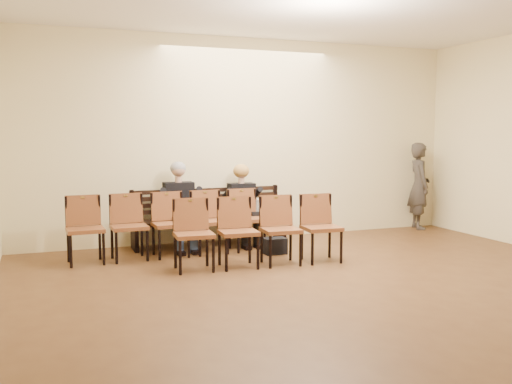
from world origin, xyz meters
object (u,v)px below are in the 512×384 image
seated_woman (243,207)px  laptop (186,214)px  passerby (419,179)px  chair_row_front (171,224)px  water_bottle (258,213)px  bag (275,246)px  chair_row_back (260,231)px  seated_man (180,205)px  bench (210,231)px

seated_woman → laptop: bearing=-170.3°
passerby → chair_row_front: bearing=116.3°
water_bottle → passerby: (3.57, 0.52, 0.41)m
bag → water_bottle: bearing=93.8°
bag → chair_row_back: chair_row_back is taller
seated_man → water_bottle: seated_man is taller
passerby → seated_woman: bearing=111.3°
seated_woman → chair_row_back: 1.62m
seated_woman → chair_row_front: size_ratio=0.42×
seated_man → passerby: size_ratio=0.73×
bench → laptop: laptop is taller
bench → chair_row_back: (0.23, -1.71, 0.27)m
bench → bag: size_ratio=7.67×
chair_row_back → bag: bearing=56.2°
seated_man → chair_row_front: size_ratio=0.47×
seated_man → passerby: 4.81m
laptop → bag: (1.22, -0.76, -0.46)m
water_bottle → seated_man: bearing=166.3°
water_bottle → passerby: size_ratio=0.12×
chair_row_front → laptop: bearing=45.7°
seated_man → chair_row_front: 0.64m
bench → seated_man: (-0.54, -0.12, 0.48)m
seated_man → seated_woman: seated_man is taller
bench → seated_man: 0.73m
bench → laptop: (-0.49, -0.30, 0.36)m
seated_man → passerby: bearing=2.6°
passerby → chair_row_back: 4.44m
seated_man → passerby: (4.79, 0.22, 0.26)m
seated_man → bag: (1.27, -0.93, -0.58)m
bag → seated_man: bearing=143.6°
laptop → seated_woman: bearing=10.9°
laptop → chair_row_back: size_ratio=0.15×
passerby → laptop: bearing=112.7°
laptop → bag: laptop is taller
bench → passerby: 4.32m
water_bottle → bag: water_bottle is taller
water_bottle → chair_row_back: 1.37m
water_bottle → chair_row_front: 1.52m
seated_woman → water_bottle: size_ratio=5.63×
bench → laptop: bearing=-148.9°
seated_woman → water_bottle: (0.14, -0.30, -0.07)m
bag → chair_row_front: bearing=165.3°
bench → chair_row_front: chair_row_front is taller
bench → seated_man: seated_man is taller
passerby → chair_row_front: size_ratio=0.64×
bench → water_bottle: 0.87m
seated_woman → bag: 1.08m
passerby → water_bottle: bearing=116.2°
laptop → passerby: (4.75, 0.40, 0.39)m
bag → passerby: bearing=18.1°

